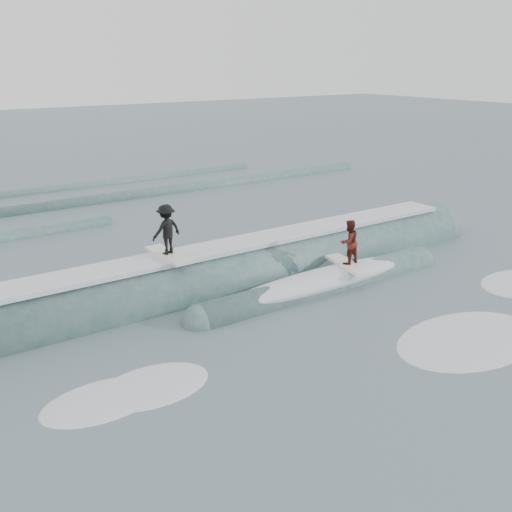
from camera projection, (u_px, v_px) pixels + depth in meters
ground at (339, 335)px, 15.13m from camera, size 160.00×160.00×0.00m
breaking_wave at (249, 279)px, 18.86m from camera, size 21.89×4.01×2.46m
surfer_black at (167, 232)px, 16.93m from camera, size 1.07×2.02×1.61m
surfer_red at (349, 246)px, 18.34m from camera, size 0.93×2.07×1.55m
whitewater at (408, 341)px, 14.78m from camera, size 16.67×6.39×0.10m
far_swells at (79, 207)px, 28.23m from camera, size 40.10×8.65×0.80m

